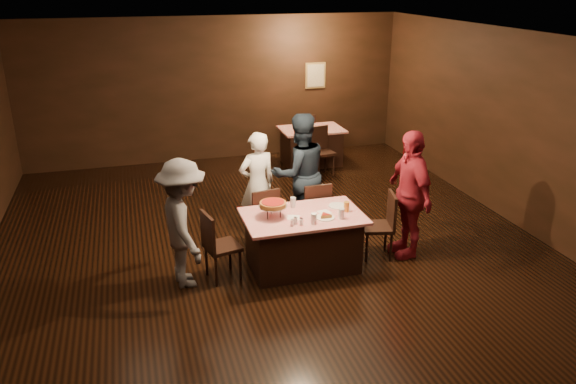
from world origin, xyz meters
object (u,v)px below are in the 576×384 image
object	(u,v)px
chair_back_near	(322,152)
diner_navy_hoodie	(300,174)
glass_front_right	(341,214)
diner_red_shirt	(409,194)
chair_back_far	(303,135)
glass_back	(293,202)
glass_amber	(346,207)
main_table	(303,241)
pizza_stand	(273,204)
glass_front_left	(314,218)
chair_far_left	(261,217)
chair_far_right	(313,211)
diner_white_jacket	(257,184)
plate_empty	(338,206)
diner_grey_knit	(183,224)
back_table	(311,146)
chair_end_right	(377,225)
chair_end_left	(222,245)

from	to	relation	value
chair_back_near	diner_navy_hoodie	world-z (taller)	diner_navy_hoodie
glass_front_right	diner_red_shirt	bearing A→B (deg)	11.29
chair_back_far	glass_back	world-z (taller)	chair_back_far
glass_front_right	glass_amber	bearing A→B (deg)	53.13
main_table	glass_back	size ratio (longest dim) A/B	11.43
pizza_stand	glass_front_left	world-z (taller)	pizza_stand
chair_far_left	glass_amber	bearing A→B (deg)	131.02
chair_far_right	diner_white_jacket	size ratio (longest dim) A/B	0.59
chair_far_left	plate_empty	xyz separation A→B (m)	(0.95, -0.60, 0.30)
chair_far_right	diner_grey_knit	size ratio (longest dim) A/B	0.56
diner_grey_knit	chair_far_left	bearing A→B (deg)	-64.67
pizza_stand	back_table	bearing A→B (deg)	65.28
diner_navy_hoodie	chair_end_right	bearing A→B (deg)	117.66
chair_back_far	diner_grey_knit	size ratio (longest dim) A/B	0.56
glass_amber	diner_red_shirt	bearing A→B (deg)	1.06
chair_far_right	chair_end_left	distance (m)	1.68
diner_white_jacket	pizza_stand	xyz separation A→B (m)	(-0.06, -1.16, 0.14)
diner_white_jacket	diner_grey_knit	world-z (taller)	diner_grey_knit
chair_far_right	back_table	bearing A→B (deg)	-109.90
diner_white_jacket	diner_navy_hoodie	xyz separation A→B (m)	(0.65, -0.05, 0.12)
main_table	glass_front_right	bearing A→B (deg)	-29.05
chair_end_left	chair_back_near	xyz separation A→B (m)	(2.63, 3.54, 0.00)
chair_back_near	glass_amber	bearing A→B (deg)	-113.64
chair_end_right	diner_white_jacket	size ratio (longest dim) A/B	0.59
back_table	diner_red_shirt	bearing A→B (deg)	-89.87
main_table	diner_white_jacket	xyz separation A→B (m)	(-0.34, 1.21, 0.43)
main_table	back_table	distance (m)	4.51
chair_back_near	glass_amber	xyz separation A→B (m)	(-0.93, -3.59, 0.37)
chair_back_far	glass_front_right	xyz separation A→B (m)	(-1.08, -5.09, 0.37)
chair_end_right	chair_back_far	world-z (taller)	same
chair_back_near	diner_navy_hoodie	xyz separation A→B (m)	(-1.22, -2.38, 0.46)
chair_far_right	chair_far_left	bearing A→B (deg)	-1.98
chair_back_near	diner_red_shirt	distance (m)	3.60
diner_red_shirt	glass_front_left	bearing A→B (deg)	-79.94
diner_navy_hoodie	glass_front_left	size ratio (longest dim) A/B	13.37
chair_end_left	chair_back_near	world-z (taller)	same
chair_end_right	diner_navy_hoodie	xyz separation A→B (m)	(-0.79, 1.16, 0.46)
chair_back_far	pizza_stand	size ratio (longest dim) A/B	2.50
chair_far_left	glass_amber	world-z (taller)	chair_far_left
main_table	diner_red_shirt	bearing A→B (deg)	-1.21
chair_back_near	glass_back	xyz separation A→B (m)	(-1.58, -3.24, 0.37)
main_table	plate_empty	size ratio (longest dim) A/B	6.40
chair_end_right	plate_empty	xyz separation A→B (m)	(-0.55, 0.15, 0.30)
chair_far_left	back_table	bearing A→B (deg)	-129.25
plate_empty	diner_white_jacket	bearing A→B (deg)	129.99
chair_end_right	diner_red_shirt	world-z (taller)	diner_red_shirt
chair_far_left	chair_back_near	distance (m)	3.39
diner_navy_hoodie	glass_back	world-z (taller)	diner_navy_hoodie
chair_end_right	glass_front_left	bearing A→B (deg)	-61.19
glass_front_left	glass_front_right	size ratio (longest dim) A/B	1.00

